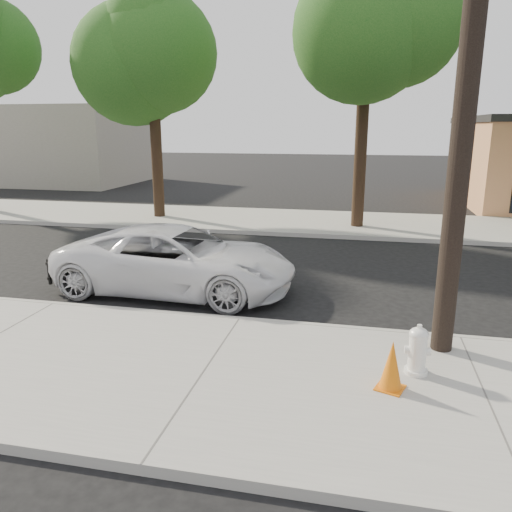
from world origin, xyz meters
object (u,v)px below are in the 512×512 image
Objects in this scene: traffic_cone at (392,366)px; fire_hydrant at (417,351)px; utility_pole at (470,56)px; police_cruiser at (177,260)px.

fire_hydrant is at bearing 54.82° from traffic_cone.
utility_pole is at bearing 63.66° from fire_hydrant.
fire_hydrant reaches higher than traffic_cone.
police_cruiser is at bearing 157.33° from utility_pole.
traffic_cone is at bearing -125.11° from fire_hydrant.
utility_pole reaches higher than police_cruiser.
utility_pole is at bearing -110.71° from police_cruiser.
utility_pole is 4.56m from traffic_cone.
utility_pole reaches higher than traffic_cone.
traffic_cone is at bearing -127.68° from police_cruiser.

